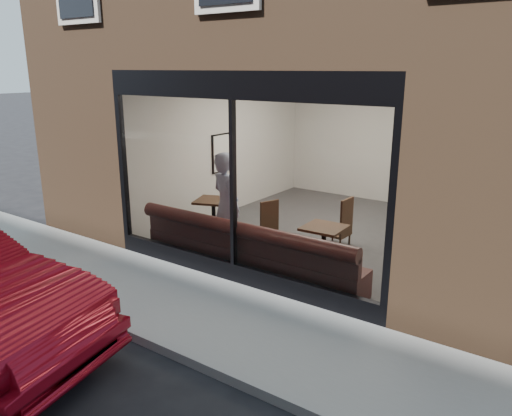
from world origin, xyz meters
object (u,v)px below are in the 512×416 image
Objects in this scene: banquette at (249,260)px; cafe_chair_right at (337,234)px; person at (226,206)px; cafe_chair_left at (263,236)px; cafe_table_left at (213,201)px; cafe_table_right at (324,228)px.

banquette is 2.07m from cafe_chair_right.
person is 2.22m from cafe_chair_right.
cafe_chair_right is at bearing -105.09° from person.
banquette reaches higher than cafe_chair_left.
cafe_chair_left is at bearing -84.22° from person.
cafe_table_left is at bearing 21.93° from cafe_chair_left.
cafe_table_left reaches higher than banquette.
person is at bearing 54.96° from cafe_chair_right.
person reaches higher than cafe_chair_right.
cafe_table_right is at bearing 40.35° from banquette.
banquette is 1.06m from person.
person is at bearing 93.32° from cafe_chair_left.
cafe_chair_left is (-0.48, 1.10, 0.01)m from banquette.
person reaches higher than cafe_table_left.
person is 1.07m from cafe_chair_left.
cafe_chair_left is at bearing 167.60° from cafe_table_right.
cafe_table_left and cafe_table_right have the same top height.
cafe_table_right is at bearing -6.19° from cafe_table_left.
cafe_table_right is (0.93, 0.79, 0.52)m from banquette.
cafe_chair_right is at bearing 106.27° from cafe_table_right.
cafe_chair_left is (-1.41, 0.31, -0.50)m from cafe_table_right.
banquette is at bearing 178.61° from person.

